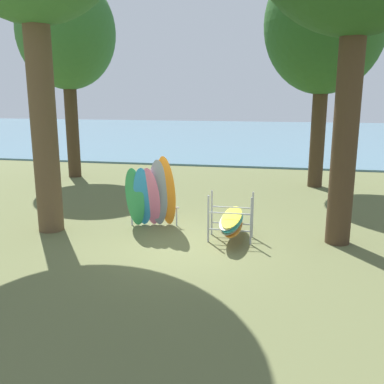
{
  "coord_description": "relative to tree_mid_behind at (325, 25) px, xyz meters",
  "views": [
    {
      "loc": [
        2.22,
        -10.29,
        3.81
      ],
      "look_at": [
        -0.07,
        1.26,
        1.1
      ],
      "focal_mm": 40.43,
      "sensor_mm": 36.0,
      "label": 1
    }
  ],
  "objects": [
    {
      "name": "ground_plane",
      "position": [
        -3.81,
        -7.98,
        -6.36
      ],
      "size": [
        80.0,
        80.0,
        0.0
      ],
      "primitive_type": "plane",
      "color": "#60663D"
    },
    {
      "name": "lake_water",
      "position": [
        -3.81,
        21.98,
        -6.31
      ],
      "size": [
        80.0,
        36.0,
        0.1
      ],
      "primitive_type": "cube",
      "color": "slate",
      "rests_on": "ground"
    },
    {
      "name": "tree_mid_behind",
      "position": [
        0.0,
        0.0,
        0.0
      ],
      "size": [
        4.66,
        4.66,
        9.1
      ],
      "color": "#42301E",
      "rests_on": "ground"
    },
    {
      "name": "tree_far_left_back",
      "position": [
        -10.78,
        0.08,
        -0.06
      ],
      "size": [
        4.24,
        4.24,
        8.81
      ],
      "color": "#42301E",
      "rests_on": "ground"
    },
    {
      "name": "leaning_board_pile",
      "position": [
        -5.03,
        -6.86,
        -5.39
      ],
      "size": [
        1.47,
        1.04,
        2.17
      ],
      "color": "#339E56",
      "rests_on": "ground"
    },
    {
      "name": "board_storage_rack",
      "position": [
        -2.69,
        -7.36,
        -5.84
      ],
      "size": [
        1.15,
        2.12,
        1.25
      ],
      "color": "#9EA0A5",
      "rests_on": "ground"
    }
  ]
}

